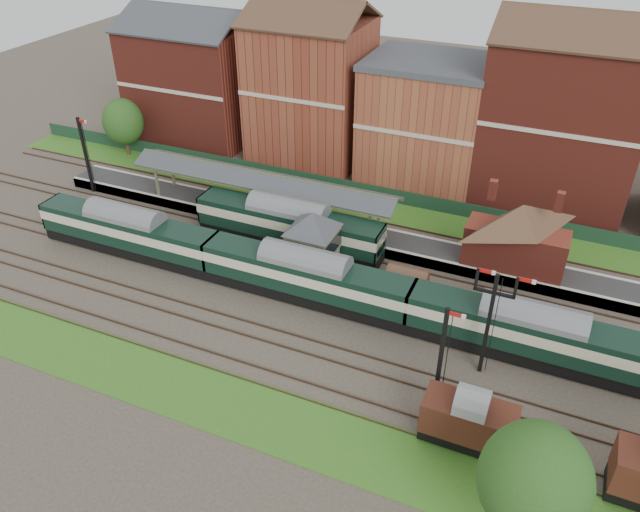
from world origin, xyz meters
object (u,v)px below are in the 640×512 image
at_px(semaphore_bracket, 490,318).
at_px(platform_railcar, 289,224).
at_px(goods_van_a, 469,421).
at_px(signal_box, 313,243).
at_px(dmu_train, 305,276).

height_order(semaphore_bracket, platform_railcar, semaphore_bracket).
relative_size(platform_railcar, goods_van_a, 3.15).
relative_size(signal_box, goods_van_a, 1.11).
xyz_separation_m(signal_box, semaphore_bracket, (15.04, -5.75, 1.44)).
bearing_deg(platform_railcar, signal_box, -40.83).
height_order(signal_box, platform_railcar, signal_box).
bearing_deg(goods_van_a, platform_railcar, 141.08).
bearing_deg(dmu_train, platform_railcar, 125.18).
xyz_separation_m(semaphore_bracket, dmu_train, (-14.22, 2.50, -2.36)).
bearing_deg(goods_van_a, dmu_train, 148.37).
distance_m(platform_railcar, goods_van_a, 24.67).
relative_size(semaphore_bracket, dmu_train, 0.16).
xyz_separation_m(signal_box, dmu_train, (0.82, -3.25, -0.92)).
xyz_separation_m(platform_railcar, goods_van_a, (19.19, -15.50, -0.42)).
xyz_separation_m(signal_box, platform_railcar, (-3.76, 3.25, -0.88)).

